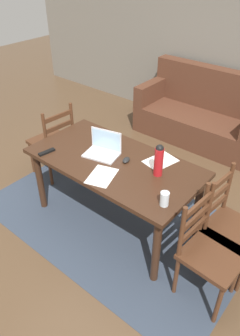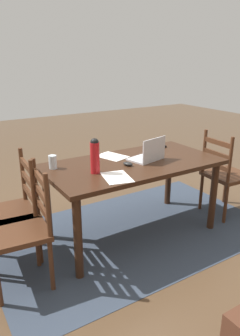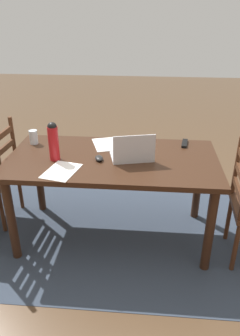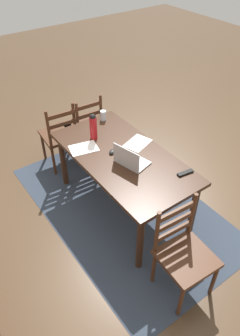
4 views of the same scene
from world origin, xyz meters
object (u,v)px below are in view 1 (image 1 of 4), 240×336
dining_table (114,169)px  chair_left_far (53,142)px  chair_right_far (228,227)px  computer_mouse (126,160)px  laptop (104,148)px  drinking_glass (165,199)px  water_bottle (159,160)px  tv_remote (47,152)px  chair_right_near (209,252)px  couch (201,115)px

dining_table → chair_left_far: 1.15m
chair_left_far → chair_right_far: size_ratio=1.00×
chair_left_far → computer_mouse: 1.26m
chair_left_far → computer_mouse: size_ratio=9.50×
laptop → computer_mouse: size_ratio=3.63×
laptop → computer_mouse: (0.26, 0.03, -0.04)m
chair_left_far → drinking_glass: bearing=-12.2°
chair_left_far → laptop: (0.96, -0.14, 0.35)m
water_bottle → drinking_glass: bearing=-48.6°
dining_table → computer_mouse: (0.10, 0.06, 0.11)m
drinking_glass → tv_remote: (-1.30, -0.09, -0.05)m
dining_table → water_bottle: size_ratio=5.46×
chair_right_near → drinking_glass: bearing=-172.0°
couch → chair_right_near: bearing=-60.9°
laptop → computer_mouse: laptop is taller
chair_left_far → water_bottle: (1.56, -0.09, 0.45)m
chair_right_far → tv_remote: bearing=-163.8°
chair_left_far → computer_mouse: (1.22, -0.11, 0.31)m
chair_right_near → tv_remote: (-1.71, -0.15, 0.30)m
dining_table → chair_right_near: (1.12, -0.17, -0.20)m
chair_right_near → water_bottle: 0.85m
chair_right_near → chair_left_far: bearing=171.4°
laptop → tv_remote: size_ratio=2.14×
chair_left_far → water_bottle: size_ratio=3.13×
dining_table → chair_left_far: chair_left_far is taller
dining_table → chair_right_near: chair_right_near is taller
water_bottle → couch: bearing=106.7°
couch → computer_mouse: couch is taller
chair_right_near → chair_right_far: (0.00, 0.34, 0.00)m
dining_table → chair_right_far: bearing=8.9°
dining_table → computer_mouse: 0.16m
couch → laptop: (0.03, -2.15, 0.46)m
dining_table → chair_right_near: 1.15m
chair_left_far → chair_right_far: (2.24, 0.01, 0.00)m
couch → water_bottle: bearing=-73.3°
couch → drinking_glass: 2.61m
chair_right_far → chair_left_far: bearing=-179.8°
dining_table → drinking_glass: drinking_glass is taller
tv_remote → chair_left_far: bearing=-34.1°
computer_mouse → tv_remote: 0.79m
laptop → water_bottle: (0.60, 0.04, 0.10)m
chair_right_far → drinking_glass: chair_right_far is taller
chair_right_near → laptop: laptop is taller
drinking_glass → tv_remote: 1.30m
chair_left_far → couch: 2.22m
laptop → chair_right_near: bearing=-8.9°
dining_table → tv_remote: bearing=-151.5°
laptop → water_bottle: water_bottle is taller
chair_right_near → dining_table: bearing=171.4°
chair_right_far → tv_remote: size_ratio=5.59×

